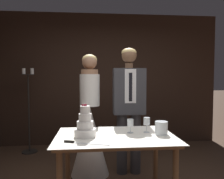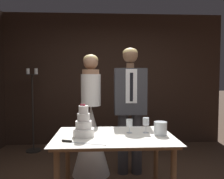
# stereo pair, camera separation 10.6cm
# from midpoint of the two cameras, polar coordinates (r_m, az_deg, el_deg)

# --- Properties ---
(wall_back) EXTENTS (4.61, 0.12, 2.70)m
(wall_back) POSITION_cam_midpoint_polar(r_m,az_deg,el_deg) (4.60, 0.58, 2.64)
(wall_back) COLOR black
(wall_back) RESTS_ON ground_plane
(cake_table) EXTENTS (1.27, 0.83, 0.77)m
(cake_table) POSITION_cam_midpoint_polar(r_m,az_deg,el_deg) (2.41, 1.80, -14.05)
(cake_table) COLOR brown
(cake_table) RESTS_ON ground_plane
(tiered_cake) EXTENTS (0.22, 0.22, 0.34)m
(tiered_cake) POSITION_cam_midpoint_polar(r_m,az_deg,el_deg) (2.34, -6.12, -9.34)
(tiered_cake) COLOR white
(tiered_cake) RESTS_ON cake_table
(cake_knife) EXTENTS (0.43, 0.16, 0.02)m
(cake_knife) POSITION_cam_midpoint_polar(r_m,az_deg,el_deg) (2.15, -8.16, -13.42)
(cake_knife) COLOR silver
(cake_knife) RESTS_ON cake_table
(wine_glass_near) EXTENTS (0.07, 0.07, 0.15)m
(wine_glass_near) POSITION_cam_midpoint_polar(r_m,az_deg,el_deg) (2.47, 5.81, -8.75)
(wine_glass_near) COLOR silver
(wine_glass_near) RESTS_ON cake_table
(wine_glass_middle) EXTENTS (0.07, 0.07, 0.17)m
(wine_glass_middle) POSITION_cam_midpoint_polar(r_m,az_deg,el_deg) (2.50, 10.06, -8.44)
(wine_glass_middle) COLOR silver
(wine_glass_middle) RESTS_ON cake_table
(hurricane_candle) EXTENTS (0.14, 0.14, 0.14)m
(hurricane_candle) POSITION_cam_midpoint_polar(r_m,az_deg,el_deg) (2.46, 13.77, -9.90)
(hurricane_candle) COLOR silver
(hurricane_candle) RESTS_ON cake_table
(bride) EXTENTS (0.54, 0.54, 1.72)m
(bride) POSITION_cam_midpoint_polar(r_m,az_deg,el_deg) (3.18, -4.53, -10.68)
(bride) COLOR white
(bride) RESTS_ON ground_plane
(groom) EXTENTS (0.45, 0.25, 1.81)m
(groom) POSITION_cam_midpoint_polar(r_m,az_deg,el_deg) (3.14, 5.71, -3.45)
(groom) COLOR #38383D
(groom) RESTS_ON ground_plane
(candle_stand) EXTENTS (0.28, 0.28, 1.56)m
(candle_stand) POSITION_cam_midpoint_polar(r_m,az_deg,el_deg) (4.36, -19.32, -6.11)
(candle_stand) COLOR black
(candle_stand) RESTS_ON ground_plane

